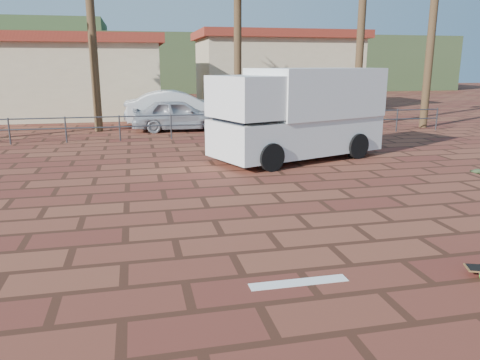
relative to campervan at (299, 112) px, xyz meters
name	(u,v)px	position (x,y,z in m)	size (l,w,h in m)	color
ground	(232,254)	(-3.64, -7.20, -1.48)	(120.00, 120.00, 0.00)	brown
paint_stripe	(299,282)	(-2.94, -8.40, -1.48)	(1.40, 0.22, 0.01)	white
guardrail	(171,122)	(-3.64, 4.80, -0.80)	(24.06, 0.06, 1.00)	#47494F
building_west	(50,76)	(-9.64, 14.80, 0.80)	(12.60, 7.60, 4.50)	beige
building_east	(276,70)	(4.36, 16.80, 1.06)	(10.60, 6.60, 5.00)	beige
hill_front	(144,63)	(-3.64, 42.80, 1.52)	(70.00, 18.00, 6.00)	#384C28
campervan	(299,112)	(0.00, 0.00, 0.00)	(5.87, 3.99, 2.81)	white
car_silver	(179,115)	(-3.10, 7.23, -0.77)	(1.67, 4.15, 1.41)	#A8A9AF
car_white	(178,108)	(-2.96, 9.07, -0.63)	(1.79, 5.14, 1.69)	silver
street_sign	(318,99)	(2.38, 4.30, 0.05)	(0.42, 0.22, 2.19)	gray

